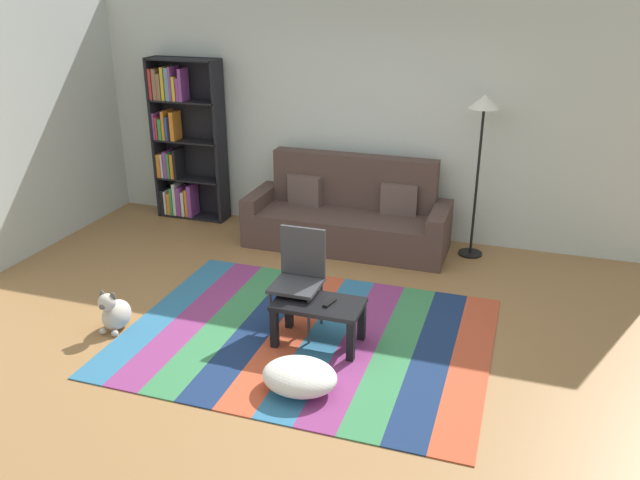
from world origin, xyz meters
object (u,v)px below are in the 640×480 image
at_px(coffee_table, 319,310).
at_px(standing_lamp, 483,123).
at_px(tv_remote, 330,303).
at_px(folding_chair, 299,271).
at_px(couch, 348,217).
at_px(bookshelf, 181,142).
at_px(dog, 115,313).
at_px(pouf, 299,376).

relative_size(coffee_table, standing_lamp, 0.42).
xyz_separation_m(tv_remote, folding_chair, (-0.34, 0.23, 0.13)).
relative_size(couch, standing_lamp, 1.29).
bearing_deg(standing_lamp, bookshelf, 177.80).
xyz_separation_m(bookshelf, folding_chair, (2.36, -2.22, -0.42)).
height_order(standing_lamp, tv_remote, standing_lamp).
height_order(couch, tv_remote, couch).
distance_m(couch, dog, 2.85).
xyz_separation_m(coffee_table, tv_remote, (0.10, -0.00, 0.09)).
distance_m(pouf, tv_remote, 0.73).
relative_size(standing_lamp, folding_chair, 1.95).
relative_size(coffee_table, tv_remote, 4.88).
bearing_deg(folding_chair, bookshelf, 158.88).
distance_m(coffee_table, pouf, 0.70).
bearing_deg(dog, standing_lamp, 43.64).
height_order(bookshelf, coffee_table, bookshelf).
bearing_deg(standing_lamp, folding_chair, -121.01).
height_order(dog, standing_lamp, standing_lamp).
bearing_deg(bookshelf, couch, -7.23).
bearing_deg(folding_chair, coffee_table, -20.30).
distance_m(pouf, folding_chair, 1.04).
relative_size(couch, pouf, 3.98).
bearing_deg(coffee_table, couch, 99.58).
relative_size(couch, bookshelf, 1.14).
distance_m(coffee_table, dog, 1.79).
height_order(bookshelf, standing_lamp, bookshelf).
xyz_separation_m(standing_lamp, folding_chair, (-1.25, -2.08, -0.93)).
height_order(coffee_table, dog, dog).
distance_m(couch, bookshelf, 2.34).
distance_m(pouf, standing_lamp, 3.40).
height_order(pouf, folding_chair, folding_chair).
relative_size(couch, folding_chair, 2.51).
xyz_separation_m(pouf, standing_lamp, (0.93, 2.98, 1.35)).
bearing_deg(standing_lamp, pouf, -107.35).
relative_size(bookshelf, tv_remote, 13.16).
bearing_deg(pouf, coffee_table, 96.38).
xyz_separation_m(pouf, folding_chair, (-0.32, 0.90, 0.41)).
xyz_separation_m(bookshelf, standing_lamp, (3.61, -0.14, 0.51)).
bearing_deg(coffee_table, standing_lamp, 66.43).
height_order(coffee_table, pouf, coffee_table).
xyz_separation_m(coffee_table, standing_lamp, (1.01, 2.31, 1.15)).
xyz_separation_m(bookshelf, tv_remote, (2.70, -2.45, -0.56)).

